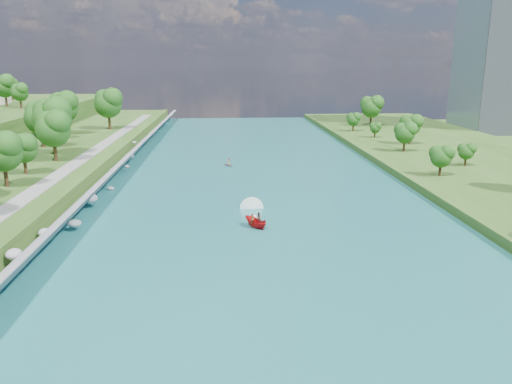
{
  "coord_description": "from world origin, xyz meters",
  "views": [
    {
      "loc": [
        -5.16,
        -62.32,
        21.26
      ],
      "look_at": [
        -0.51,
        10.41,
        2.5
      ],
      "focal_mm": 35.0,
      "sensor_mm": 36.0,
      "label": 1
    }
  ],
  "objects": [
    {
      "name": "office_tower",
      "position": [
        82.5,
        95.0,
        30.0
      ],
      "size": [
        22.0,
        22.0,
        60.0
      ],
      "primitive_type": "cube",
      "color": "gray",
      "rests_on": "ground"
    },
    {
      "name": "raft",
      "position": [
        -4.28,
        42.58,
        0.47
      ],
      "size": [
        3.2,
        3.61,
        1.66
      ],
      "rotation": [
        0.0,
        0.0,
        0.44
      ],
      "color": "gray",
      "rests_on": "river_water"
    },
    {
      "name": "river_water",
      "position": [
        0.0,
        20.0,
        0.05
      ],
      "size": [
        55.0,
        240.0,
        0.1
      ],
      "primitive_type": "cube",
      "color": "#185E5B",
      "rests_on": "ground"
    },
    {
      "name": "riverside_path",
      "position": [
        -32.5,
        20.0,
        3.55
      ],
      "size": [
        3.0,
        200.0,
        0.1
      ],
      "primitive_type": "cube",
      "color": "gray",
      "rests_on": "berm_west"
    },
    {
      "name": "trees_east",
      "position": [
        41.01,
        24.78,
        6.49
      ],
      "size": [
        16.81,
        145.54,
        11.61
      ],
      "color": "#154412",
      "rests_on": "berm_east"
    },
    {
      "name": "ground",
      "position": [
        0.0,
        0.0,
        0.0
      ],
      "size": [
        260.0,
        260.0,
        0.0
      ],
      "primitive_type": "plane",
      "color": "#2D5119",
      "rests_on": "ground"
    },
    {
      "name": "trees_ridge",
      "position": [
        -71.14,
        92.44,
        13.81
      ],
      "size": [
        21.4,
        55.01,
        10.98
      ],
      "color": "#154412",
      "rests_on": "ridge_west"
    },
    {
      "name": "motorboat",
      "position": [
        -1.19,
        2.55,
        0.73
      ],
      "size": [
        3.6,
        18.8,
        2.01
      ],
      "rotation": [
        0.0,
        0.0,
        3.78
      ],
      "color": "#AE0D10",
      "rests_on": "river_water"
    },
    {
      "name": "riprap_bank",
      "position": [
        -25.84,
        18.68,
        1.79
      ],
      "size": [
        3.68,
        236.0,
        4.11
      ],
      "color": "slate",
      "rests_on": "ground"
    }
  ]
}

